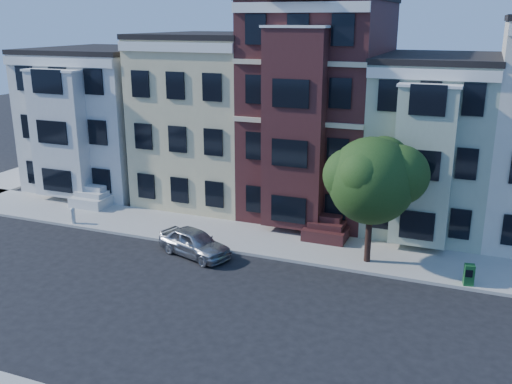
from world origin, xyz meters
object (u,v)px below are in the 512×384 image
at_px(parked_car, 194,243).
at_px(newspaper_box, 469,275).
at_px(fire_hydrant, 73,217).
at_px(street_tree, 371,187).

relative_size(parked_car, newspaper_box, 4.26).
xyz_separation_m(parked_car, fire_hydrant, (-8.26, 1.23, -0.16)).
bearing_deg(street_tree, fire_hydrant, -176.85).
height_order(street_tree, fire_hydrant, street_tree).
bearing_deg(parked_car, street_tree, -56.70).
xyz_separation_m(parked_car, newspaper_box, (12.57, 1.23, -0.06)).
height_order(parked_car, fire_hydrant, parked_car).
relative_size(street_tree, parked_car, 1.85).
height_order(street_tree, newspaper_box, street_tree).
height_order(parked_car, newspaper_box, parked_car).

